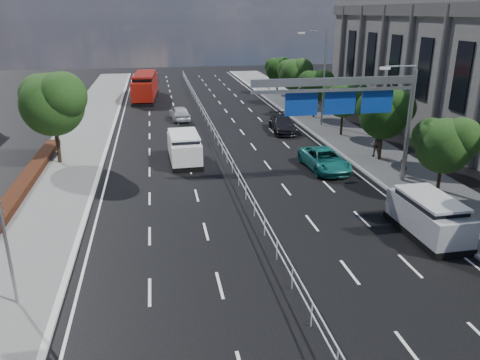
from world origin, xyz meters
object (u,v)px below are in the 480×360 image
object	(u,v)px
near_car_silver	(180,113)
pedestrian_b	(376,145)
pedestrian_a	(404,164)
red_bus	(145,86)
near_car_dark	(149,76)
white_minivan	(184,148)
silver_minivan	(428,216)
parked_car_teal	(325,159)
overhead_gantry	(353,98)
parked_car_dark	(283,124)

from	to	relation	value
near_car_silver	pedestrian_b	distance (m)	21.05
pedestrian_a	red_bus	bearing A→B (deg)	-83.12
near_car_silver	pedestrian_a	bearing A→B (deg)	116.98
red_bus	pedestrian_a	bearing A→B (deg)	-58.79
near_car_dark	pedestrian_b	distance (m)	48.78
near_car_silver	pedestrian_b	world-z (taller)	pedestrian_b
white_minivan	silver_minivan	world-z (taller)	white_minivan
parked_car_teal	near_car_silver	bearing A→B (deg)	114.43
near_car_dark	silver_minivan	bearing A→B (deg)	106.21
parked_car_teal	pedestrian_b	size ratio (longest dim) A/B	3.05
overhead_gantry	white_minivan	world-z (taller)	overhead_gantry
pedestrian_b	near_car_silver	bearing A→B (deg)	-15.81
silver_minivan	parked_car_dark	bearing A→B (deg)	93.13
white_minivan	red_bus	size ratio (longest dim) A/B	0.46
parked_car_teal	white_minivan	bearing A→B (deg)	157.62
overhead_gantry	parked_car_dark	world-z (taller)	overhead_gantry
white_minivan	pedestrian_a	xyz separation A→B (m)	(14.08, -6.07, -0.08)
red_bus	pedestrian_b	bearing A→B (deg)	-55.00
near_car_silver	pedestrian_b	size ratio (longest dim) A/B	2.50
parked_car_teal	parked_car_dark	bearing A→B (deg)	87.53
pedestrian_a	overhead_gantry	bearing A→B (deg)	-11.04
near_car_silver	parked_car_teal	distance (m)	19.98
white_minivan	parked_car_dark	size ratio (longest dim) A/B	1.01
white_minivan	silver_minivan	xyz separation A→B (m)	(10.97, -14.15, -0.07)
pedestrian_b	overhead_gantry	bearing A→B (deg)	82.54
pedestrian_b	white_minivan	bearing A→B (deg)	27.11
near_car_dark	silver_minivan	world-z (taller)	silver_minivan
parked_car_teal	pedestrian_b	bearing A→B (deg)	19.40
near_car_dark	red_bus	bearing A→B (deg)	91.69
parked_car_teal	parked_car_dark	xyz separation A→B (m)	(0.00, 11.14, 0.00)
white_minivan	near_car_dark	distance (m)	44.31
white_minivan	pedestrian_a	distance (m)	15.33
silver_minivan	pedestrian_b	bearing A→B (deg)	74.70
pedestrian_a	white_minivan	bearing A→B (deg)	-43.48
near_car_dark	pedestrian_a	size ratio (longest dim) A/B	2.50
red_bus	parked_car_dark	bearing A→B (deg)	-53.37
near_car_dark	pedestrian_a	bearing A→B (deg)	111.45
white_minivan	pedestrian_b	world-z (taller)	white_minivan
near_car_dark	near_car_silver	bearing A→B (deg)	98.99
white_minivan	red_bus	bearing A→B (deg)	94.54
parked_car_dark	near_car_silver	bearing A→B (deg)	148.21
silver_minivan	parked_car_teal	bearing A→B (deg)	97.01
pedestrian_a	parked_car_dark	bearing A→B (deg)	-91.88
near_car_silver	near_car_dark	world-z (taller)	near_car_silver
parked_car_teal	pedestrian_b	distance (m)	5.11
overhead_gantry	red_bus	size ratio (longest dim) A/B	0.93
pedestrian_b	parked_car_teal	bearing A→B (deg)	55.20
overhead_gantry	pedestrian_a	distance (m)	6.35
near_car_silver	pedestrian_b	xyz separation A→B (m)	(13.77, -15.92, 0.27)
red_bus	silver_minivan	bearing A→B (deg)	-67.24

